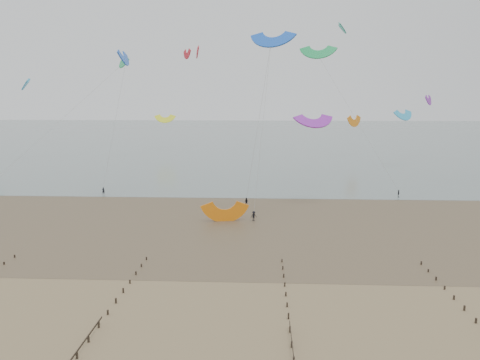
# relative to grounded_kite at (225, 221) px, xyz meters

# --- Properties ---
(ground) EXTENTS (500.00, 500.00, 0.00)m
(ground) POSITION_rel_grounded_kite_xyz_m (5.09, -31.75, 0.00)
(ground) COLOR brown
(ground) RESTS_ON ground
(sea_and_shore) EXTENTS (500.00, 665.00, 0.03)m
(sea_and_shore) POSITION_rel_grounded_kite_xyz_m (1.01, 2.65, 0.01)
(sea_and_shore) COLOR #475654
(sea_and_shore) RESTS_ON ground
(kitesurfers) EXTENTS (111.77, 29.35, 1.88)m
(kitesurfers) POSITION_rel_grounded_kite_xyz_m (40.24, 14.66, 0.84)
(kitesurfers) COLOR black
(kitesurfers) RESTS_ON ground
(grounded_kite) EXTENTS (7.73, 6.48, 3.81)m
(grounded_kite) POSITION_rel_grounded_kite_xyz_m (0.00, 0.00, 0.00)
(grounded_kite) COLOR orange
(grounded_kite) RESTS_ON ground
(kites_airborne) EXTENTS (248.23, 117.35, 35.40)m
(kites_airborne) POSITION_rel_grounded_kite_xyz_m (-13.27, 64.02, 21.70)
(kites_airborne) COLOR purple
(kites_airborne) RESTS_ON ground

